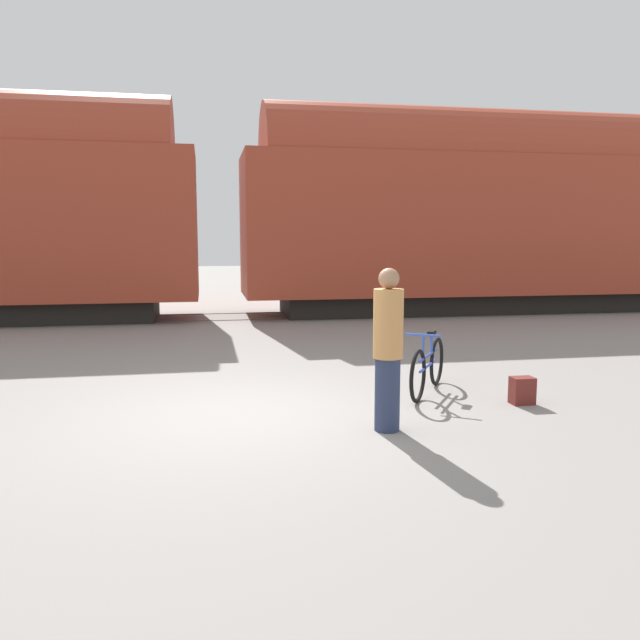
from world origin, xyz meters
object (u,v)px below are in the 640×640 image
at_px(person_in_tan, 388,349).
at_px(backpack, 522,391).
at_px(freight_train, 220,204).
at_px(bicycle_blue, 428,367).

relative_size(person_in_tan, backpack, 5.14).
height_order(freight_train, person_in_tan, freight_train).
xyz_separation_m(freight_train, person_in_tan, (1.48, -10.18, -2.05)).
distance_m(person_in_tan, backpack, 2.22).
distance_m(bicycle_blue, backpack, 1.23).
relative_size(bicycle_blue, person_in_tan, 0.83).
xyz_separation_m(freight_train, backpack, (3.45, -9.46, -2.77)).
height_order(person_in_tan, backpack, person_in_tan).
xyz_separation_m(bicycle_blue, person_in_tan, (-1.00, -1.46, 0.53)).
xyz_separation_m(freight_train, bicycle_blue, (2.47, -8.72, -2.58)).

